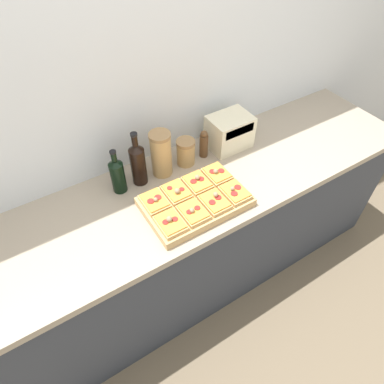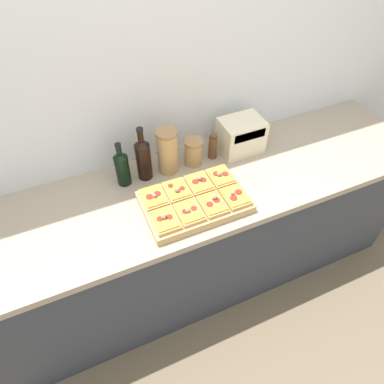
# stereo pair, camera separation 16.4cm
# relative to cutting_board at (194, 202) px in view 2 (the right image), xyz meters

# --- Properties ---
(ground_plane) EXTENTS (12.00, 12.00, 0.00)m
(ground_plane) POSITION_rel_cutting_board_xyz_m (0.07, -0.20, -0.91)
(ground_plane) COLOR brown
(wall_back) EXTENTS (6.00, 0.06, 2.50)m
(wall_back) POSITION_rel_cutting_board_xyz_m (0.07, 0.48, 0.34)
(wall_back) COLOR silver
(wall_back) RESTS_ON ground_plane
(kitchen_counter) EXTENTS (2.63, 0.67, 0.88)m
(kitchen_counter) POSITION_rel_cutting_board_xyz_m (0.07, 0.12, -0.46)
(kitchen_counter) COLOR #333842
(kitchen_counter) RESTS_ON ground_plane
(cutting_board) EXTENTS (0.50, 0.32, 0.04)m
(cutting_board) POSITION_rel_cutting_board_xyz_m (0.00, 0.00, 0.00)
(cutting_board) COLOR tan
(cutting_board) RESTS_ON kitchen_counter
(pizza_slice_back_left) EXTENTS (0.11, 0.14, 0.05)m
(pizza_slice_back_left) POSITION_rel_cutting_board_xyz_m (-0.18, 0.08, 0.04)
(pizza_slice_back_left) COLOR tan
(pizza_slice_back_left) RESTS_ON cutting_board
(pizza_slice_back_midleft) EXTENTS (0.11, 0.14, 0.06)m
(pizza_slice_back_midleft) POSITION_rel_cutting_board_xyz_m (-0.06, 0.08, 0.04)
(pizza_slice_back_midleft) COLOR tan
(pizza_slice_back_midleft) RESTS_ON cutting_board
(pizza_slice_back_midright) EXTENTS (0.11, 0.14, 0.05)m
(pizza_slice_back_midright) POSITION_rel_cutting_board_xyz_m (0.06, 0.08, 0.04)
(pizza_slice_back_midright) COLOR tan
(pizza_slice_back_midright) RESTS_ON cutting_board
(pizza_slice_back_right) EXTENTS (0.11, 0.14, 0.05)m
(pizza_slice_back_right) POSITION_rel_cutting_board_xyz_m (0.18, 0.08, 0.04)
(pizza_slice_back_right) COLOR tan
(pizza_slice_back_right) RESTS_ON cutting_board
(pizza_slice_front_left) EXTENTS (0.11, 0.14, 0.05)m
(pizza_slice_front_left) POSITION_rel_cutting_board_xyz_m (-0.18, -0.08, 0.04)
(pizza_slice_front_left) COLOR tan
(pizza_slice_front_left) RESTS_ON cutting_board
(pizza_slice_front_midleft) EXTENTS (0.11, 0.14, 0.05)m
(pizza_slice_front_midleft) POSITION_rel_cutting_board_xyz_m (-0.06, -0.08, 0.04)
(pizza_slice_front_midleft) COLOR tan
(pizza_slice_front_midleft) RESTS_ON cutting_board
(pizza_slice_front_midright) EXTENTS (0.11, 0.14, 0.05)m
(pizza_slice_front_midright) POSITION_rel_cutting_board_xyz_m (0.06, -0.08, 0.04)
(pizza_slice_front_midright) COLOR tan
(pizza_slice_front_midright) RESTS_ON cutting_board
(pizza_slice_front_right) EXTENTS (0.11, 0.14, 0.05)m
(pizza_slice_front_right) POSITION_rel_cutting_board_xyz_m (0.18, -0.08, 0.04)
(pizza_slice_front_right) COLOR tan
(pizza_slice_front_right) RESTS_ON cutting_board
(olive_oil_bottle) EXTENTS (0.07, 0.07, 0.25)m
(olive_oil_bottle) POSITION_rel_cutting_board_xyz_m (-0.27, 0.29, 0.08)
(olive_oil_bottle) COLOR black
(olive_oil_bottle) RESTS_ON kitchen_counter
(wine_bottle) EXTENTS (0.08, 0.08, 0.31)m
(wine_bottle) POSITION_rel_cutting_board_xyz_m (-0.15, 0.29, 0.10)
(wine_bottle) COLOR black
(wine_bottle) RESTS_ON kitchen_counter
(grain_jar_tall) EXTENTS (0.11, 0.11, 0.25)m
(grain_jar_tall) POSITION_rel_cutting_board_xyz_m (-0.02, 0.29, 0.10)
(grain_jar_tall) COLOR tan
(grain_jar_tall) RESTS_ON kitchen_counter
(grain_jar_short) EXTENTS (0.10, 0.10, 0.15)m
(grain_jar_short) POSITION_rel_cutting_board_xyz_m (0.12, 0.29, 0.05)
(grain_jar_short) COLOR tan
(grain_jar_short) RESTS_ON kitchen_counter
(pepper_mill) EXTENTS (0.05, 0.05, 0.17)m
(pepper_mill) POSITION_rel_cutting_board_xyz_m (0.24, 0.29, 0.06)
(pepper_mill) COLOR brown
(pepper_mill) RESTS_ON kitchen_counter
(toaster_oven) EXTENTS (0.26, 0.18, 0.19)m
(toaster_oven) POSITION_rel_cutting_board_xyz_m (0.41, 0.29, 0.07)
(toaster_oven) COLOR beige
(toaster_oven) RESTS_ON kitchen_counter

